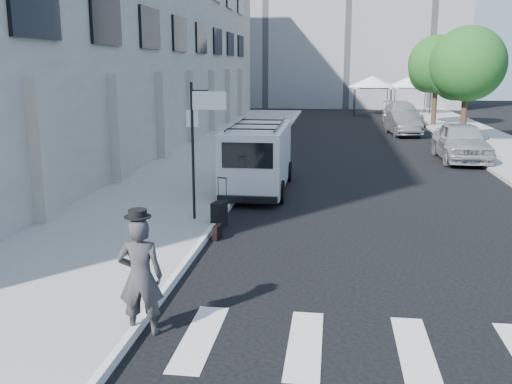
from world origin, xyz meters
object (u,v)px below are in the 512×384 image
(businessman, at_px, (140,277))
(cargo_van, at_px, (258,157))
(suitcase, at_px, (219,214))
(parked_car_c, at_px, (402,114))
(briefcase, at_px, (217,232))
(parked_car_a, at_px, (461,142))
(parked_car_b, at_px, (403,123))

(businessman, distance_m, cargo_van, 10.66)
(suitcase, xyz_separation_m, parked_car_c, (7.54, 27.08, 0.43))
(briefcase, distance_m, cargo_van, 5.73)
(briefcase, xyz_separation_m, cargo_van, (0.24, 5.65, 0.94))
(briefcase, relative_size, parked_car_a, 0.09)
(parked_car_a, height_order, parked_car_c, parked_car_a)
(briefcase, relative_size, parked_car_b, 0.10)
(briefcase, distance_m, parked_car_c, 29.04)
(parked_car_a, bearing_deg, suitcase, -125.47)
(briefcase, distance_m, parked_car_b, 22.83)
(parked_car_c, bearing_deg, suitcase, -110.50)
(briefcase, xyz_separation_m, parked_car_a, (8.17, 12.61, 0.67))
(suitcase, relative_size, parked_car_a, 0.26)
(suitcase, height_order, parked_car_b, parked_car_b)
(briefcase, height_order, parked_car_c, parked_car_c)
(suitcase, bearing_deg, businessman, -76.91)
(suitcase, distance_m, cargo_van, 4.73)
(suitcase, distance_m, parked_car_b, 21.92)
(businessman, bearing_deg, briefcase, -101.35)
(businessman, xyz_separation_m, briefcase, (0.15, 5.00, -0.76))
(parked_car_a, bearing_deg, parked_car_c, 93.04)
(briefcase, bearing_deg, parked_car_c, 81.55)
(parked_car_a, height_order, parked_car_b, parked_car_a)
(businessman, xyz_separation_m, suitcase, (0.00, 6.00, -0.60))
(cargo_van, bearing_deg, suitcase, -95.59)
(briefcase, height_order, cargo_van, cargo_van)
(briefcase, xyz_separation_m, suitcase, (-0.15, 1.00, 0.17))
(parked_car_b, bearing_deg, parked_car_c, 77.93)
(businessman, distance_m, parked_car_b, 27.68)
(briefcase, relative_size, suitcase, 0.35)
(businessman, relative_size, briefcase, 4.24)
(briefcase, bearing_deg, suitcase, 104.97)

